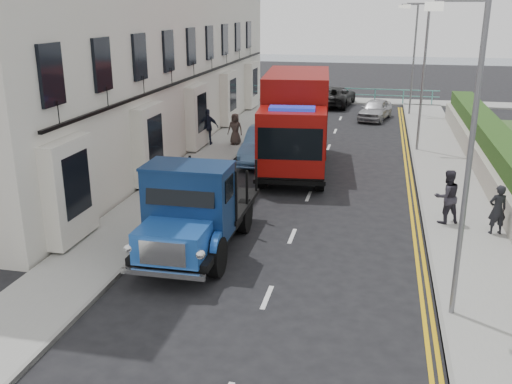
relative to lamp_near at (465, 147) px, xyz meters
name	(u,v)px	position (x,y,z in m)	size (l,w,h in m)	color
ground	(281,263)	(-4.18, 2.00, -4.00)	(120.00, 120.00, 0.00)	black
pavement_west	(200,166)	(-9.38, 11.00, -3.94)	(2.40, 38.00, 0.12)	gray
pavement_east	(448,181)	(1.12, 11.00, -3.94)	(2.60, 38.00, 0.12)	gray
promenade	(347,101)	(-4.18, 31.00, -3.94)	(30.00, 2.50, 0.12)	gray
sea_plane	(363,63)	(-4.18, 62.00, -4.00)	(120.00, 120.00, 0.00)	slate
garden_east	(501,163)	(3.03, 11.00, -3.10)	(1.45, 28.00, 1.75)	#B2AD9E
seafront_railing	(347,95)	(-4.18, 30.20, -3.42)	(13.00, 0.08, 1.11)	#59B2A5
lamp_near	(465,147)	(0.00, 0.00, 0.00)	(1.23, 0.18, 7.00)	slate
lamp_mid	(421,69)	(0.00, 16.00, 0.00)	(1.23, 0.18, 7.00)	slate
lamp_far	(412,53)	(0.00, 26.00, 0.00)	(1.23, 0.18, 7.00)	slate
bedford_lorry	(192,216)	(-6.69, 1.84, -2.74)	(2.38, 5.82, 2.73)	black
red_lorry	(296,119)	(-5.28, 11.82, -1.83)	(3.37, 7.98, 4.07)	black
parked_car_front	(203,217)	(-6.78, 3.16, -3.26)	(1.74, 4.32, 1.47)	black
parked_car_mid	(265,145)	(-6.78, 12.69, -3.23)	(1.62, 4.64, 1.53)	#5A89C1
parked_car_rear	(271,140)	(-6.78, 14.00, -3.31)	(1.91, 4.71, 1.37)	#9D9DA2
seafront_car_left	(335,96)	(-4.94, 28.73, -3.31)	(2.29, 4.97, 1.38)	black
seafront_car_right	(375,109)	(-2.05, 24.02, -3.35)	(1.53, 3.79, 1.29)	#A1A0A4
pedestrian_east_near	(497,210)	(1.92, 5.27, -3.10)	(0.57, 0.37, 1.56)	black
pedestrian_east_far	(447,197)	(0.50, 5.92, -3.00)	(0.86, 0.67, 1.76)	#2D2A33
pedestrian_west_near	(208,127)	(-10.16, 14.83, -2.98)	(1.05, 0.44, 1.80)	#1B2031
pedestrian_west_far	(235,129)	(-8.84, 15.17, -3.09)	(0.77, 0.50, 1.57)	#41342E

